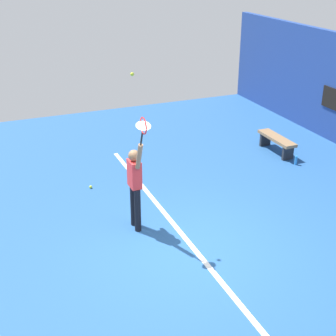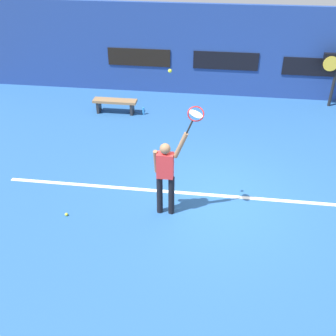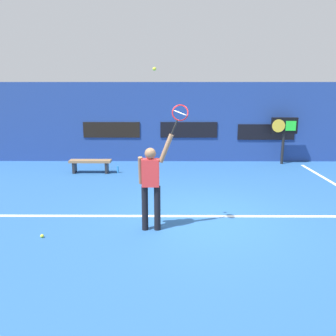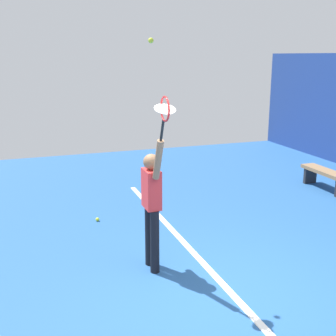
{
  "view_description": "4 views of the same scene",
  "coord_description": "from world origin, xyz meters",
  "px_view_note": "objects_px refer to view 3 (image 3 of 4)",
  "views": [
    {
      "loc": [
        7.13,
        -3.33,
        5.2
      ],
      "look_at": [
        -0.87,
        -0.03,
        1.32
      ],
      "focal_mm": 52.77,
      "sensor_mm": 36.0,
      "label": 1
    },
    {
      "loc": [
        -0.12,
        -7.48,
        5.51
      ],
      "look_at": [
        -1.07,
        -0.5,
        1.05
      ],
      "focal_mm": 43.26,
      "sensor_mm": 36.0,
      "label": 2
    },
    {
      "loc": [
        -0.72,
        -7.3,
        2.81
      ],
      "look_at": [
        -0.76,
        -0.47,
        1.25
      ],
      "focal_mm": 37.3,
      "sensor_mm": 36.0,
      "label": 3
    },
    {
      "loc": [
        4.38,
        -2.33,
        2.98
      ],
      "look_at": [
        -1.17,
        -0.37,
        1.46
      ],
      "focal_mm": 46.48,
      "sensor_mm": 36.0,
      "label": 4
    }
  ],
  "objects_px": {
    "tennis_racket": "(180,114)",
    "water_bottle": "(118,169)",
    "tennis_ball": "(154,69)",
    "tennis_player": "(151,182)",
    "court_bench": "(90,163)",
    "spare_ball": "(42,236)",
    "scoreboard_clock": "(284,128)"
  },
  "relations": [
    {
      "from": "court_bench",
      "to": "water_bottle",
      "type": "height_order",
      "value": "court_bench"
    },
    {
      "from": "tennis_racket",
      "to": "court_bench",
      "type": "height_order",
      "value": "tennis_racket"
    },
    {
      "from": "tennis_racket",
      "to": "water_bottle",
      "type": "xyz_separation_m",
      "value": [
        -1.97,
        4.89,
        -2.21
      ]
    },
    {
      "from": "tennis_racket",
      "to": "scoreboard_clock",
      "type": "height_order",
      "value": "tennis_racket"
    },
    {
      "from": "court_bench",
      "to": "tennis_ball",
      "type": "bearing_deg",
      "value": -63.78
    },
    {
      "from": "tennis_ball",
      "to": "scoreboard_clock",
      "type": "distance_m",
      "value": 8.07
    },
    {
      "from": "tennis_ball",
      "to": "water_bottle",
      "type": "distance_m",
      "value": 5.96
    },
    {
      "from": "spare_ball",
      "to": "tennis_player",
      "type": "bearing_deg",
      "value": 11.2
    },
    {
      "from": "tennis_player",
      "to": "scoreboard_clock",
      "type": "xyz_separation_m",
      "value": [
        4.64,
        6.4,
        0.37
      ]
    },
    {
      "from": "tennis_racket",
      "to": "spare_ball",
      "type": "relative_size",
      "value": 9.17
    },
    {
      "from": "scoreboard_clock",
      "to": "court_bench",
      "type": "height_order",
      "value": "scoreboard_clock"
    },
    {
      "from": "court_bench",
      "to": "spare_ball",
      "type": "height_order",
      "value": "court_bench"
    },
    {
      "from": "scoreboard_clock",
      "to": "water_bottle",
      "type": "bearing_deg",
      "value": -165.95
    },
    {
      "from": "spare_ball",
      "to": "water_bottle",
      "type": "bearing_deg",
      "value": 82.64
    },
    {
      "from": "tennis_player",
      "to": "scoreboard_clock",
      "type": "relative_size",
      "value": 1.12
    },
    {
      "from": "tennis_racket",
      "to": "tennis_ball",
      "type": "bearing_deg",
      "value": -177.87
    },
    {
      "from": "tennis_ball",
      "to": "water_bottle",
      "type": "relative_size",
      "value": 0.28
    },
    {
      "from": "tennis_player",
      "to": "spare_ball",
      "type": "relative_size",
      "value": 28.91
    },
    {
      "from": "tennis_ball",
      "to": "water_bottle",
      "type": "bearing_deg",
      "value": 106.98
    },
    {
      "from": "scoreboard_clock",
      "to": "tennis_player",
      "type": "bearing_deg",
      "value": -125.96
    },
    {
      "from": "water_bottle",
      "to": "court_bench",
      "type": "bearing_deg",
      "value": 180.0
    },
    {
      "from": "tennis_ball",
      "to": "court_bench",
      "type": "relative_size",
      "value": 0.05
    },
    {
      "from": "tennis_player",
      "to": "spare_ball",
      "type": "height_order",
      "value": "tennis_player"
    },
    {
      "from": "tennis_player",
      "to": "water_bottle",
      "type": "bearing_deg",
      "value": 106.1
    },
    {
      "from": "court_bench",
      "to": "scoreboard_clock",
      "type": "bearing_deg",
      "value": 12.26
    },
    {
      "from": "tennis_player",
      "to": "tennis_ball",
      "type": "bearing_deg",
      "value": -13.91
    },
    {
      "from": "tennis_player",
      "to": "spare_ball",
      "type": "xyz_separation_m",
      "value": [
        -2.09,
        -0.41,
        -0.98
      ]
    },
    {
      "from": "tennis_racket",
      "to": "tennis_ball",
      "type": "height_order",
      "value": "tennis_ball"
    },
    {
      "from": "tennis_player",
      "to": "tennis_racket",
      "type": "xyz_separation_m",
      "value": [
        0.56,
        -0.0,
        1.32
      ]
    },
    {
      "from": "tennis_racket",
      "to": "water_bottle",
      "type": "distance_m",
      "value": 5.71
    },
    {
      "from": "tennis_player",
      "to": "spare_ball",
      "type": "distance_m",
      "value": 2.35
    },
    {
      "from": "tennis_player",
      "to": "tennis_racket",
      "type": "distance_m",
      "value": 1.43
    }
  ]
}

